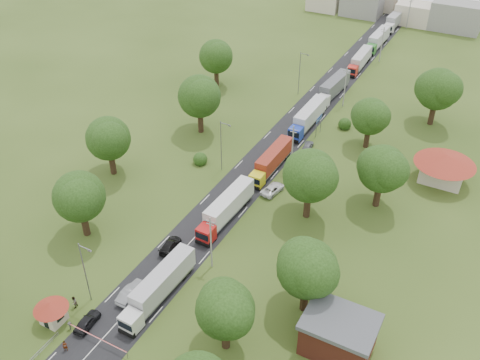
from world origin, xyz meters
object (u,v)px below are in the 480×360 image
Objects in this scene: guard_booth at (51,310)px; pedestrian_near at (65,346)px; car_lane_front at (87,321)px; car_lane_mid at (132,292)px; truck_0 at (159,286)px; boom_barrier at (89,334)px; info_sign at (319,121)px.

guard_booth is 2.71× the size of pedestrian_near.
car_lane_mid reaches higher than car_lane_front.
boom_barrier is at bearing -110.94° from truck_0.
car_lane_mid is 10.86m from pedestrian_near.
car_lane_mid is at bearing -152.98° from truck_0.
car_lane_front is at bearing 137.60° from boom_barrier.
truck_0 is at bearing -153.20° from car_lane_mid.
info_sign is 52.38m from car_lane_mid.
car_lane_mid is (-3.37, -1.72, -1.27)m from truck_0.
boom_barrier is 2.23m from car_lane_front.
truck_0 reaches higher than car_lane_mid.
car_lane_mid is at bearing -112.92° from car_lane_front.
car_lane_front is at bearing 58.69° from pedestrian_near.
guard_booth is 0.87× the size of car_lane_mid.
guard_booth reaches higher than boom_barrier.
pedestrian_near is (-1.73, -10.72, -0.02)m from car_lane_mid.
boom_barrier is 2.25× the size of info_sign.
info_sign is at bearing -103.87° from car_lane_front.
guard_booth is 61.27m from info_sign.
info_sign reaches higher than pedestrian_near.
boom_barrier is 60.39m from info_sign.
info_sign is at bearing 78.32° from guard_booth.
truck_0 reaches higher than pedestrian_near.
truck_0 is 9.94m from car_lane_front.
car_lane_mid is (6.20, 8.03, -1.33)m from guard_booth.
pedestrian_near is (-1.37, -2.69, -0.08)m from boom_barrier.
car_lane_front is at bearing -123.08° from truck_0.
guard_booth reaches higher than pedestrian_near.
info_sign reaches higher than car_lane_front.
truck_0 is (3.73, 9.75, 1.21)m from boom_barrier.
truck_0 is 13.51m from pedestrian_near.
pedestrian_near is at bearing -116.94° from boom_barrier.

